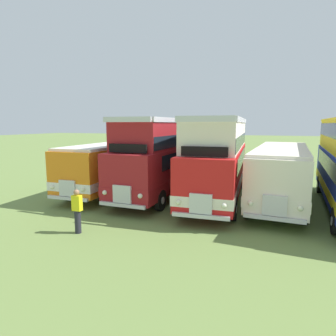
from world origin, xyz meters
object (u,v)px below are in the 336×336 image
(bus_first_in_row, at_px, (117,162))
(marshal_person, at_px, (77,211))
(bus_second_in_row, at_px, (165,155))
(bus_third_in_row, at_px, (219,157))
(bus_fourth_in_row, at_px, (281,170))

(bus_first_in_row, height_order, marshal_person, bus_first_in_row)
(bus_first_in_row, relative_size, bus_second_in_row, 0.96)
(bus_third_in_row, bearing_deg, bus_second_in_row, 175.81)
(bus_second_in_row, distance_m, bus_fourth_in_row, 6.63)
(bus_fourth_in_row, bearing_deg, bus_first_in_row, -178.59)
(bus_fourth_in_row, xyz_separation_m, marshal_person, (-7.40, -7.56, -0.86))
(bus_fourth_in_row, distance_m, marshal_person, 10.62)
(bus_second_in_row, xyz_separation_m, marshal_person, (-0.80, -7.48, -1.47))
(bus_third_in_row, distance_m, bus_fourth_in_row, 3.38)
(bus_second_in_row, relative_size, bus_third_in_row, 0.98)
(bus_fourth_in_row, height_order, marshal_person, bus_fourth_in_row)
(bus_first_in_row, distance_m, marshal_person, 7.78)
(bus_first_in_row, xyz_separation_m, bus_third_in_row, (6.60, -0.08, 0.61))
(bus_third_in_row, relative_size, marshal_person, 6.18)
(bus_fourth_in_row, bearing_deg, marshal_person, -134.37)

